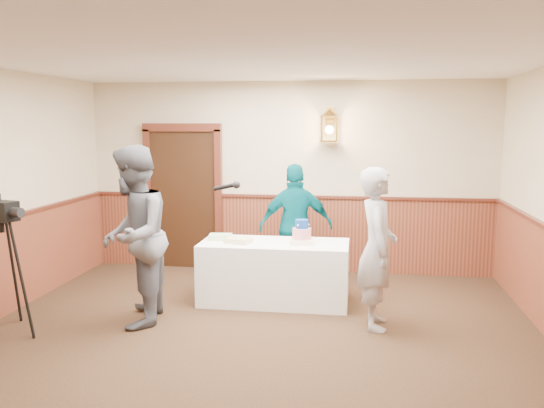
% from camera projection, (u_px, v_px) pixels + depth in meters
% --- Properties ---
extents(ground, '(7.00, 7.00, 0.00)m').
position_uv_depth(ground, '(243.00, 364.00, 5.26)').
color(ground, black).
rests_on(ground, ground).
extents(room_shell, '(6.02, 7.02, 2.81)m').
position_uv_depth(room_shell, '(245.00, 194.00, 5.51)').
color(room_shell, '#C6B694').
rests_on(room_shell, ground).
extents(display_table, '(1.80, 0.80, 0.75)m').
position_uv_depth(display_table, '(274.00, 272.00, 7.07)').
color(display_table, white).
rests_on(display_table, ground).
extents(tiered_cake, '(0.30, 0.30, 0.29)m').
position_uv_depth(tiered_cake, '(302.00, 234.00, 6.94)').
color(tiered_cake, '#FFE7C4').
rests_on(tiered_cake, display_table).
extents(sheet_cake_yellow, '(0.34, 0.29, 0.06)m').
position_uv_depth(sheet_cake_yellow, '(238.00, 240.00, 6.98)').
color(sheet_cake_yellow, '#DFBE85').
rests_on(sheet_cake_yellow, display_table).
extents(sheet_cake_green, '(0.30, 0.25, 0.06)m').
position_uv_depth(sheet_cake_green, '(220.00, 237.00, 7.18)').
color(sheet_cake_green, '#B4DF9D').
rests_on(sheet_cake_green, display_table).
extents(interviewer, '(1.62, 1.07, 1.96)m').
position_uv_depth(interviewer, '(133.00, 236.00, 6.21)').
color(interviewer, '#595C65').
rests_on(interviewer, ground).
extents(baker, '(0.45, 0.65, 1.74)m').
position_uv_depth(baker, '(377.00, 248.00, 6.13)').
color(baker, '#A1A1A8').
rests_on(baker, ground).
extents(assistant_p, '(1.04, 0.62, 1.67)m').
position_uv_depth(assistant_p, '(296.00, 226.00, 7.63)').
color(assistant_p, '#035059').
rests_on(assistant_p, ground).
extents(tv_camera_rig, '(0.55, 0.51, 1.40)m').
position_uv_depth(tv_camera_rig, '(5.00, 275.00, 5.97)').
color(tv_camera_rig, black).
rests_on(tv_camera_rig, ground).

